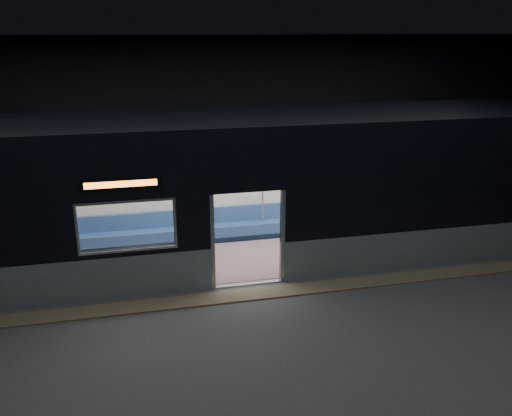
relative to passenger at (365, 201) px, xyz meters
name	(u,v)px	position (x,y,z in m)	size (l,w,h in m)	color
station_floor	(260,308)	(-3.73, -3.55, -0.82)	(24.00, 14.00, 0.01)	#47494C
station_envelope	(260,119)	(-3.73, -3.55, 2.85)	(24.00, 14.00, 5.00)	black
tactile_strip	(253,294)	(-3.73, -3.00, -0.80)	(22.80, 0.50, 0.03)	#8C7F59
metro_car	(234,182)	(-3.74, -1.00, 1.04)	(18.00, 3.04, 3.35)	#85959F
passenger	(365,201)	(0.00, 0.00, 0.00)	(0.46, 0.73, 1.40)	black
handbag	(370,208)	(0.03, -0.23, -0.12)	(0.30, 0.26, 0.15)	black
transit_map	(381,174)	(0.56, 0.31, 0.64)	(0.92, 0.03, 0.60)	white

